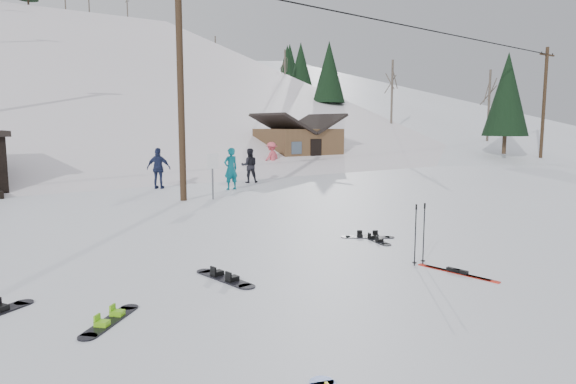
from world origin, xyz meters
TOP-DOWN VIEW (x-y plane):
  - ground at (0.00, 0.00)m, footprint 200.00×200.00m
  - ski_slope at (0.00, 55.00)m, footprint 60.00×85.24m
  - ridge_right at (38.00, 50.00)m, footprint 45.66×93.98m
  - treeline_right at (36.00, 42.00)m, footprint 20.00×60.00m
  - utility_pole at (2.00, 14.00)m, footprint 2.00×0.26m
  - utility_pole_right at (34.00, 17.00)m, footprint 2.00×0.26m
  - trail_sign at (3.10, 13.58)m, footprint 0.50×0.09m
  - cabin at (15.00, 24.00)m, footprint 5.39×4.40m
  - hero_skis at (2.40, 1.36)m, footprint 0.33×1.78m
  - ski_poles at (2.29, 2.26)m, footprint 0.37×0.10m
  - board_scatter_b at (-1.66, 3.73)m, footprint 0.52×1.69m
  - board_scatter_c at (-4.13, 2.81)m, footprint 1.16×1.11m
  - board_scatter_d at (3.26, 4.84)m, footprint 1.19×0.97m
  - board_scatter_f at (3.17, 4.46)m, footprint 0.53×1.29m
  - skier_teal at (5.24, 15.97)m, footprint 0.73×0.50m
  - skier_dark at (7.37, 17.86)m, footprint 1.07×0.99m
  - skier_pink at (11.29, 21.73)m, footprint 1.40×1.06m
  - skier_navy at (2.61, 18.17)m, footprint 1.17×1.08m

SIDE VIEW (x-z plane):
  - ski_slope at x=0.00m, z-range -44.99..20.99m
  - ridge_right at x=38.00m, z-range -38.30..16.30m
  - ground at x=0.00m, z-range 0.00..0.00m
  - treeline_right at x=36.00m, z-range -5.00..5.00m
  - board_scatter_f at x=3.17m, z-range -0.02..0.07m
  - board_scatter_d at x=3.26m, z-range -0.02..0.08m
  - hero_skis at x=2.40m, z-range -0.02..0.07m
  - board_scatter_c at x=-4.13m, z-range -0.03..0.08m
  - board_scatter_b at x=-1.66m, z-range -0.03..0.09m
  - ski_poles at x=2.29m, z-range 0.02..1.35m
  - skier_dark at x=7.37m, z-range 0.00..1.78m
  - skier_pink at x=11.29m, z-range 0.00..1.92m
  - skier_navy at x=2.61m, z-range 0.00..1.92m
  - skier_teal at x=5.24m, z-range 0.00..1.94m
  - trail_sign at x=3.10m, z-range 0.35..2.20m
  - cabin at x=15.00m, z-range -0.40..3.37m
  - utility_pole at x=2.00m, z-range 0.18..9.18m
  - utility_pole_right at x=34.00m, z-range 0.18..9.18m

